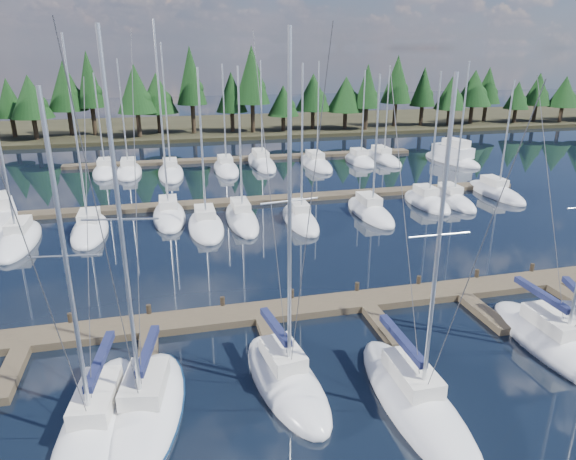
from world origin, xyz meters
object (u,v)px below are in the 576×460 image
object	(u,v)px
front_sailboat_3	(415,401)
motor_yacht_right	(452,158)
front_sailboat_5	(557,344)
motor_yacht_left	(2,222)
main_dock	(367,306)
front_sailboat_1	(145,411)
front_sailboat_2	(286,379)
front_sailboat_0	(97,427)

from	to	relation	value
front_sailboat_3	motor_yacht_right	size ratio (longest dim) A/B	1.37
front_sailboat_5	motor_yacht_left	distance (m)	41.08
main_dock	motor_yacht_right	xyz separation A→B (m)	(25.92, 35.22, 0.33)
front_sailboat_1	front_sailboat_2	world-z (taller)	front_sailboat_2
front_sailboat_1	front_sailboat_5	xyz separation A→B (m)	(19.58, 0.42, -0.01)
front_sailboat_5	main_dock	bearing A→B (deg)	141.39
front_sailboat_3	motor_yacht_left	xyz separation A→B (m)	(-22.80, 28.62, 0.22)
front_sailboat_3	motor_yacht_right	distance (m)	51.36
front_sailboat_0	motor_yacht_left	xyz separation A→B (m)	(-10.21, 27.16, 0.22)
main_dock	front_sailboat_3	world-z (taller)	front_sailboat_3
front_sailboat_3	motor_yacht_left	distance (m)	36.59
front_sailboat_2	front_sailboat_3	bearing A→B (deg)	-28.86
front_sailboat_2	front_sailboat_5	bearing A→B (deg)	-1.33
main_dock	front_sailboat_0	bearing A→B (deg)	-153.49
front_sailboat_5	motor_yacht_left	xyz separation A→B (m)	(-31.59, 26.27, 0.23)
front_sailboat_0	motor_yacht_right	world-z (taller)	front_sailboat_0
main_dock	front_sailboat_0	xyz separation A→B (m)	(-13.84, -6.91, 0.08)
main_dock	front_sailboat_0	size ratio (longest dim) A/B	3.19
front_sailboat_0	front_sailboat_3	distance (m)	12.68
front_sailboat_2	front_sailboat_3	size ratio (longest dim) A/B	1.10
front_sailboat_2	motor_yacht_left	bearing A→B (deg)	124.68
front_sailboat_0	motor_yacht_left	world-z (taller)	front_sailboat_0
main_dock	front_sailboat_5	world-z (taller)	front_sailboat_5
front_sailboat_0	front_sailboat_5	xyz separation A→B (m)	(21.38, 0.88, -0.01)
main_dock	front_sailboat_1	size ratio (longest dim) A/B	2.84
front_sailboat_3	front_sailboat_5	size ratio (longest dim) A/B	1.04
main_dock	motor_yacht_right	bearing A→B (deg)	53.64
front_sailboat_2	front_sailboat_1	bearing A→B (deg)	-172.90
motor_yacht_right	main_dock	bearing A→B (deg)	-126.36
motor_yacht_left	motor_yacht_right	xyz separation A→B (m)	(49.97, 14.97, 0.02)
front_sailboat_2	motor_yacht_right	world-z (taller)	front_sailboat_2
main_dock	front_sailboat_2	xyz separation A→B (m)	(-6.09, -5.70, 0.11)
front_sailboat_5	motor_yacht_right	world-z (taller)	front_sailboat_5
front_sailboat_1	motor_yacht_left	bearing A→B (deg)	114.21
front_sailboat_0	front_sailboat_1	bearing A→B (deg)	14.38
front_sailboat_1	motor_yacht_right	world-z (taller)	front_sailboat_1
front_sailboat_1	front_sailboat_2	size ratio (longest dim) A/B	1.00
front_sailboat_3	front_sailboat_2	bearing A→B (deg)	151.14
front_sailboat_0	front_sailboat_5	bearing A→B (deg)	2.37
motor_yacht_right	front_sailboat_5	bearing A→B (deg)	-114.03
front_sailboat_0	front_sailboat_2	xyz separation A→B (m)	(7.75, 1.20, 0.03)
front_sailboat_1	front_sailboat_5	distance (m)	19.58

